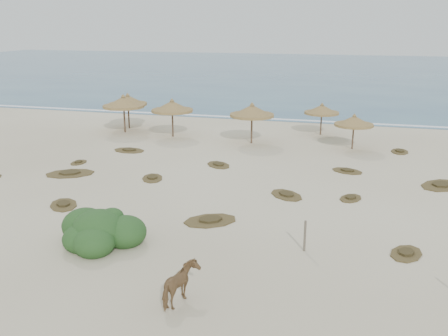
{
  "coord_description": "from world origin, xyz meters",
  "views": [
    {
      "loc": [
        6.3,
        -20.46,
        8.94
      ],
      "look_at": [
        -0.56,
        5.0,
        1.18
      ],
      "focal_mm": 40.0,
      "sensor_mm": 36.0,
      "label": 1
    }
  ],
  "objects": [
    {
      "name": "horse",
      "position": [
        1.15,
        -6.82,
        0.68
      ],
      "size": [
        1.01,
        1.72,
        1.37
      ],
      "primitive_type": "imported",
      "rotation": [
        0.0,
        0.0,
        2.97
      ],
      "color": "brown",
      "rests_on": "ground"
    },
    {
      "name": "scrub_13",
      "position": [
        -2.09,
        9.32,
        0.05
      ],
      "size": [
        2.28,
        2.32,
        0.16
      ],
      "rotation": [
        0.0,
        0.0,
        2.32
      ],
      "color": "brown",
      "rests_on": "ground"
    },
    {
      "name": "scrub_10",
      "position": [
        9.46,
        16.0,
        0.05
      ],
      "size": [
        1.29,
        1.89,
        0.16
      ],
      "rotation": [
        0.0,
        0.0,
        1.51
      ],
      "color": "brown",
      "rests_on": "ground"
    },
    {
      "name": "palapa_0",
      "position": [
        -12.38,
        16.97,
        2.5
      ],
      "size": [
        4.28,
        4.28,
        3.22
      ],
      "rotation": [
        0.0,
        0.0,
        0.29
      ],
      "color": "brown",
      "rests_on": "ground"
    },
    {
      "name": "palapa_3",
      "position": [
        -1.32,
        15.93,
        2.45
      ],
      "size": [
        4.06,
        4.06,
        3.16
      ],
      "rotation": [
        0.0,
        0.0,
        -0.23
      ],
      "color": "brown",
      "rests_on": "ground"
    },
    {
      "name": "scrub_12",
      "position": [
        8.62,
        -1.07,
        0.05
      ],
      "size": [
        1.73,
        2.08,
        0.16
      ],
      "rotation": [
        0.0,
        0.0,
        1.19
      ],
      "color": "brown",
      "rests_on": "ground"
    },
    {
      "name": "scrub_1",
      "position": [
        -10.33,
        5.15,
        0.05
      ],
      "size": [
        3.46,
        2.99,
        0.16
      ],
      "rotation": [
        0.0,
        0.0,
        0.45
      ],
      "color": "brown",
      "rests_on": "ground"
    },
    {
      "name": "ocean",
      "position": [
        0.0,
        75.0,
        0.0
      ],
      "size": [
        200.0,
        100.0,
        0.01
      ],
      "primitive_type": "cube",
      "color": "navy",
      "rests_on": "ground"
    },
    {
      "name": "foam_line",
      "position": [
        0.0,
        26.0,
        0.0
      ],
      "size": [
        70.0,
        0.6,
        0.01
      ],
      "primitive_type": "cube",
      "color": "white",
      "rests_on": "ground"
    },
    {
      "name": "palapa_2",
      "position": [
        -7.91,
        16.46,
        2.42
      ],
      "size": [
        3.86,
        3.86,
        3.12
      ],
      "rotation": [
        0.0,
        0.0,
        -0.18
      ],
      "color": "brown",
      "rests_on": "ground"
    },
    {
      "name": "palapa_1",
      "position": [
        -12.82,
        18.68,
        2.38
      ],
      "size": [
        4.23,
        4.23,
        3.07
      ],
      "rotation": [
        0.0,
        0.0,
        0.36
      ],
      "color": "brown",
      "rests_on": "ground"
    },
    {
      "name": "palapa_5",
      "position": [
        6.15,
        16.04,
        2.04
      ],
      "size": [
        3.08,
        3.08,
        2.63
      ],
      "rotation": [
        0.0,
        0.0,
        0.1
      ],
      "color": "brown",
      "rests_on": "ground"
    },
    {
      "name": "scrub_6",
      "position": [
        -9.33,
        11.3,
        0.05
      ],
      "size": [
        2.49,
        1.78,
        0.16
      ],
      "rotation": [
        0.0,
        0.0,
        3.02
      ],
      "color": "brown",
      "rests_on": "ground"
    },
    {
      "name": "scrub_9",
      "position": [
        0.07,
        0.19,
        0.05
      ],
      "size": [
        3.03,
        2.78,
        0.16
      ],
      "rotation": [
        0.0,
        0.0,
        0.59
      ],
      "color": "brown",
      "rests_on": "ground"
    },
    {
      "name": "palapa_4",
      "position": [
        3.54,
        20.29,
        2.06
      ],
      "size": [
        3.72,
        3.72,
        2.65
      ],
      "rotation": [
        0.0,
        0.0,
        -0.4
      ],
      "color": "brown",
      "rests_on": "ground"
    },
    {
      "name": "fence_post_near",
      "position": [
        4.64,
        -1.79,
        0.66
      ],
      "size": [
        0.11,
        0.11,
        1.31
      ],
      "primitive_type": "cylinder",
      "rotation": [
        0.0,
        0.0,
        0.16
      ],
      "color": "#6B6250",
      "rests_on": "ground"
    },
    {
      "name": "scrub_8",
      "position": [
        -11.13,
        7.48,
        0.05
      ],
      "size": [
        0.96,
        1.41,
        0.16
      ],
      "rotation": [
        0.0,
        0.0,
        1.52
      ],
      "color": "brown",
      "rests_on": "ground"
    },
    {
      "name": "scrub_11",
      "position": [
        -7.69,
        0.25,
        0.05
      ],
      "size": [
        2.27,
        2.43,
        0.16
      ],
      "rotation": [
        0.0,
        0.0,
        2.19
      ],
      "color": "brown",
      "rests_on": "ground"
    },
    {
      "name": "scrub_2",
      "position": [
        -5.1,
        5.58,
        0.05
      ],
      "size": [
        1.79,
        2.16,
        0.16
      ],
      "rotation": [
        0.0,
        0.0,
        1.94
      ],
      "color": "brown",
      "rests_on": "ground"
    },
    {
      "name": "scrub_4",
      "position": [
        6.32,
        5.04,
        0.05
      ],
      "size": [
        1.53,
        1.82,
        0.16
      ],
      "rotation": [
        0.0,
        0.0,
        1.17
      ],
      "color": "brown",
      "rests_on": "ground"
    },
    {
      "name": "scrub_3",
      "position": [
        2.99,
        4.66,
        0.05
      ],
      "size": [
        2.45,
        2.47,
        0.16
      ],
      "rotation": [
        0.0,
        0.0,
        2.33
      ],
      "color": "brown",
      "rests_on": "ground"
    },
    {
      "name": "scrub_7",
      "position": [
        5.99,
        10.1,
        0.05
      ],
      "size": [
        2.27,
        1.91,
        0.16
      ],
      "rotation": [
        0.0,
        0.0,
        2.75
      ],
      "color": "brown",
      "rests_on": "ground"
    },
    {
      "name": "bush",
      "position": [
        -3.68,
        -3.31,
        0.56
      ],
      "size": [
        3.8,
        3.35,
        1.7
      ],
      "rotation": [
        0.0,
        0.0,
        -0.29
      ],
      "color": "#2A5022",
      "rests_on": "ground"
    },
    {
      "name": "ground",
      "position": [
        0.0,
        0.0,
        0.0
      ],
      "size": [
        160.0,
        160.0,
        0.0
      ],
      "primitive_type": "plane",
      "color": "beige",
      "rests_on": "ground"
    },
    {
      "name": "scrub_5",
      "position": [
        11.24,
        8.58,
        0.05
      ],
      "size": [
        3.24,
        3.36,
        0.16
      ],
      "rotation": [
        0.0,
        0.0,
        0.87
      ],
      "color": "brown",
      "rests_on": "ground"
    }
  ]
}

